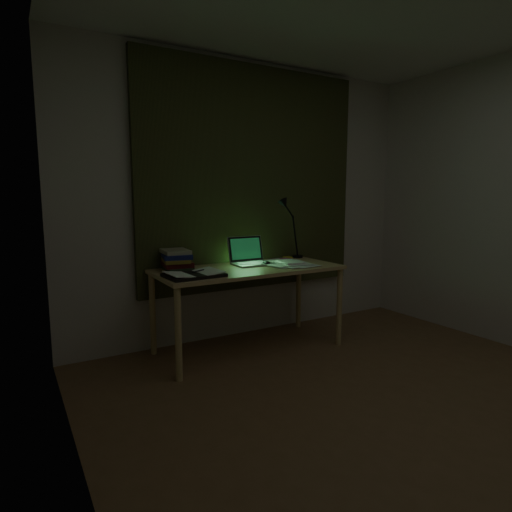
{
  "coord_description": "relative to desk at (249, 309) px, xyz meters",
  "views": [
    {
      "loc": [
        -1.99,
        -1.48,
        1.31
      ],
      "look_at": [
        -0.26,
        1.46,
        0.82
      ],
      "focal_mm": 30.0,
      "sensor_mm": 36.0,
      "label": 1
    }
  ],
  "objects": [
    {
      "name": "floor",
      "position": [
        0.26,
        -1.58,
        -0.35
      ],
      "size": [
        3.5,
        4.0,
        0.0
      ],
      "primitive_type": "cube",
      "color": "brown",
      "rests_on": "ground"
    },
    {
      "name": "wall_back",
      "position": [
        0.26,
        0.42,
        0.9
      ],
      "size": [
        3.5,
        0.0,
        2.5
      ],
      "primitive_type": "cube",
      "color": "silver",
      "rests_on": "ground"
    },
    {
      "name": "wall_left",
      "position": [
        -1.49,
        -1.58,
        0.9
      ],
      "size": [
        0.0,
        4.0,
        2.5
      ],
      "primitive_type": "cube",
      "color": "silver",
      "rests_on": "ground"
    },
    {
      "name": "curtain",
      "position": [
        0.26,
        0.38,
        1.1
      ],
      "size": [
        2.2,
        0.06,
        2.0
      ],
      "primitive_type": "cube",
      "color": "#33381C",
      "rests_on": "wall_back"
    },
    {
      "name": "desk",
      "position": [
        0.0,
        0.0,
        0.0
      ],
      "size": [
        1.55,
        0.68,
        0.71
      ],
      "primitive_type": null,
      "color": "tan",
      "rests_on": "floor"
    },
    {
      "name": "laptop",
      "position": [
        0.1,
        0.1,
        0.47
      ],
      "size": [
        0.34,
        0.38,
        0.24
      ],
      "primitive_type": null,
      "rotation": [
        0.0,
        0.0,
        -0.02
      ],
      "color": "#A6A6AB",
      "rests_on": "desk"
    },
    {
      "name": "open_textbook",
      "position": [
        -0.55,
        -0.14,
        0.37
      ],
      "size": [
        0.43,
        0.32,
        0.04
      ],
      "primitive_type": null,
      "rotation": [
        0.0,
        0.0,
        0.06
      ],
      "color": "white",
      "rests_on": "desk"
    },
    {
      "name": "book_stack",
      "position": [
        -0.56,
        0.19,
        0.44
      ],
      "size": [
        0.23,
        0.27,
        0.17
      ],
      "primitive_type": null,
      "rotation": [
        0.0,
        0.0,
        -0.06
      ],
      "color": "white",
      "rests_on": "desk"
    },
    {
      "name": "loose_papers",
      "position": [
        0.35,
        -0.0,
        0.36
      ],
      "size": [
        0.38,
        0.4,
        0.02
      ],
      "primitive_type": null,
      "rotation": [
        0.0,
        0.0,
        0.02
      ],
      "color": "silver",
      "rests_on": "desk"
    },
    {
      "name": "mouse",
      "position": [
        0.2,
        0.04,
        0.37
      ],
      "size": [
        0.07,
        0.1,
        0.04
      ],
      "primitive_type": "ellipsoid",
      "rotation": [
        0.0,
        0.0,
        -0.11
      ],
      "color": "black",
      "rests_on": "desk"
    },
    {
      "name": "sticky_yellow",
      "position": [
        0.58,
        0.27,
        0.36
      ],
      "size": [
        0.09,
        0.09,
        0.02
      ],
      "primitive_type": "cube",
      "rotation": [
        0.0,
        0.0,
        -0.22
      ],
      "color": "yellow",
      "rests_on": "desk"
    },
    {
      "name": "sticky_pink",
      "position": [
        0.49,
        0.18,
        0.36
      ],
      "size": [
        0.1,
        0.1,
        0.02
      ],
      "primitive_type": "cube",
      "rotation": [
        0.0,
        0.0,
        0.22
      ],
      "color": "#C34C83",
      "rests_on": "desk"
    },
    {
      "name": "desk_lamp",
      "position": [
        0.7,
        0.27,
        0.62
      ],
      "size": [
        0.36,
        0.28,
        0.54
      ],
      "primitive_type": null,
      "rotation": [
        0.0,
        0.0,
        0.01
      ],
      "color": "black",
      "rests_on": "desk"
    }
  ]
}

